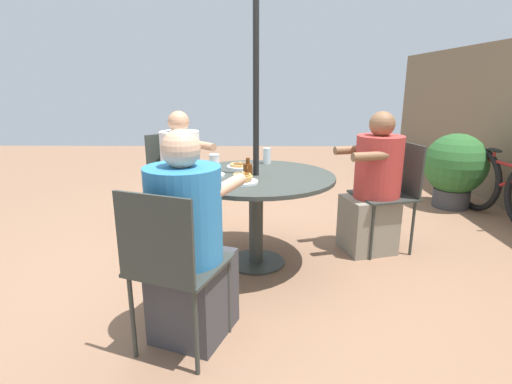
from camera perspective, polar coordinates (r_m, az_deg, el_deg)
name	(u,v)px	position (r m, az deg, el deg)	size (l,w,h in m)	color
ground_plane	(256,262)	(3.26, 0.00, -10.03)	(12.00, 12.00, 0.00)	#8C664C
patio_table	(256,189)	(3.04, 0.00, 0.38)	(1.19, 1.19, 0.72)	#383D38
umbrella_pole	(256,131)	(2.96, 0.00, 8.71)	(0.04, 0.04, 2.11)	black
patio_chair_north	(392,188)	(3.55, 18.89, 0.50)	(0.54, 0.54, 0.92)	#333833
diner_north	(374,190)	(3.46, 16.45, 0.24)	(0.48, 0.55, 1.18)	gray
patio_chair_east	(173,173)	(3.99, -11.76, 2.60)	(0.62, 0.62, 0.92)	#333833
diner_east	(183,178)	(3.85, -10.37, 1.93)	(0.58, 0.58, 1.15)	beige
patio_chair_south	(171,261)	(2.07, -12.09, -9.64)	(0.56, 0.56, 0.92)	#333833
diner_south	(189,249)	(2.21, -9.57, -8.02)	(0.62, 0.54, 1.18)	#3D3D42
pancake_plate_a	(243,179)	(2.78, -1.92, 1.82)	(0.22, 0.22, 0.08)	white
pancake_plate_b	(210,174)	(3.00, -6.53, 2.60)	(0.22, 0.22, 0.06)	white
pancake_plate_c	(240,166)	(3.27, -2.32, 3.75)	(0.22, 0.22, 0.05)	white
syrup_bottle	(248,170)	(2.93, -1.17, 3.18)	(0.09, 0.07, 0.15)	#602D0F
coffee_cup	(214,161)	(3.30, -5.98, 4.45)	(0.09, 0.09, 0.11)	white
drinking_glass_a	(267,156)	(3.44, 1.58, 5.20)	(0.07, 0.07, 0.13)	silver
drinking_glass_b	(198,178)	(2.67, -8.30, 1.97)	(0.07, 0.07, 0.13)	silver
bicycle	(503,187)	(4.79, 31.85, 0.61)	(1.48, 0.44, 0.73)	black
potted_shrub	(455,167)	(5.06, 26.56, 3.19)	(0.69, 0.69, 0.85)	#3D3D3F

